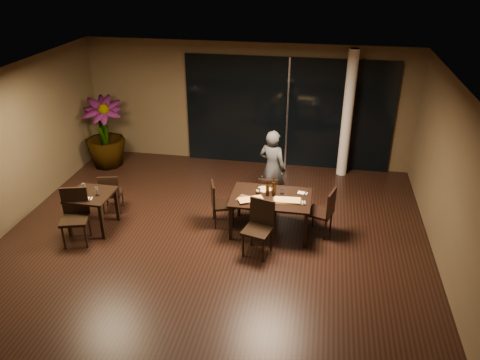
# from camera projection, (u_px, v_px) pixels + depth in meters

# --- Properties ---
(ground) EXTENTS (8.00, 8.00, 0.00)m
(ground) POSITION_uv_depth(u_px,v_px,m) (210.00, 248.00, 8.58)
(ground) COLOR black
(ground) RESTS_ON ground
(wall_back) EXTENTS (8.00, 0.10, 3.00)m
(wall_back) POSITION_uv_depth(u_px,v_px,m) (247.00, 104.00, 11.47)
(wall_back) COLOR #493C27
(wall_back) RESTS_ON ground
(wall_right) EXTENTS (0.10, 8.00, 3.00)m
(wall_right) POSITION_uv_depth(u_px,v_px,m) (461.00, 196.00, 7.26)
(wall_right) COLOR #493C27
(wall_right) RESTS_ON ground
(ceiling) EXTENTS (8.00, 8.00, 0.04)m
(ceiling) POSITION_uv_depth(u_px,v_px,m) (205.00, 87.00, 7.23)
(ceiling) COLOR silver
(ceiling) RESTS_ON wall_back
(window_panel) EXTENTS (5.00, 0.06, 2.70)m
(window_panel) POSITION_uv_depth(u_px,v_px,m) (287.00, 113.00, 11.30)
(window_panel) COLOR black
(window_panel) RESTS_ON ground
(column) EXTENTS (0.24, 0.24, 3.00)m
(column) POSITION_uv_depth(u_px,v_px,m) (347.00, 115.00, 10.73)
(column) COLOR silver
(column) RESTS_ON ground
(main_table) EXTENTS (1.50, 1.00, 0.75)m
(main_table) POSITION_uv_depth(u_px,v_px,m) (271.00, 200.00, 8.82)
(main_table) COLOR black
(main_table) RESTS_ON ground
(side_table) EXTENTS (0.80, 0.80, 0.75)m
(side_table) POSITION_uv_depth(u_px,v_px,m) (91.00, 200.00, 8.95)
(side_table) COLOR black
(side_table) RESTS_ON ground
(chair_main_far) EXTENTS (0.40, 0.40, 0.85)m
(chair_main_far) POSITION_uv_depth(u_px,v_px,m) (268.00, 194.00, 9.47)
(chair_main_far) COLOR black
(chair_main_far) RESTS_ON ground
(chair_main_near) EXTENTS (0.57, 0.57, 1.01)m
(chair_main_near) POSITION_uv_depth(u_px,v_px,m) (259.00, 224.00, 8.27)
(chair_main_near) COLOR black
(chair_main_near) RESTS_ON ground
(chair_main_left) EXTENTS (0.54, 0.54, 0.92)m
(chair_main_left) POSITION_uv_depth(u_px,v_px,m) (219.00, 201.00, 9.11)
(chair_main_left) COLOR black
(chair_main_left) RESTS_ON ground
(chair_main_right) EXTENTS (0.55, 0.55, 0.95)m
(chair_main_right) POSITION_uv_depth(u_px,v_px,m) (325.00, 210.00, 8.78)
(chair_main_right) COLOR black
(chair_main_right) RESTS_ON ground
(chair_side_far) EXTENTS (0.48, 0.48, 0.87)m
(chair_side_far) POSITION_uv_depth(u_px,v_px,m) (111.00, 191.00, 9.54)
(chair_side_far) COLOR black
(chair_side_far) RESTS_ON ground
(chair_side_near) EXTENTS (0.60, 0.60, 1.04)m
(chair_side_near) POSITION_uv_depth(u_px,v_px,m) (75.00, 213.00, 8.59)
(chair_side_near) COLOR black
(chair_side_near) RESTS_ON ground
(diner) EXTENTS (0.66, 0.56, 1.66)m
(diner) POSITION_uv_depth(u_px,v_px,m) (272.00, 168.00, 9.74)
(diner) COLOR #2C2E30
(diner) RESTS_ON ground
(potted_plant) EXTENTS (1.23, 1.23, 1.74)m
(potted_plant) POSITION_uv_depth(u_px,v_px,m) (104.00, 133.00, 11.46)
(potted_plant) COLOR #1B4B19
(potted_plant) RESTS_ON ground
(pizza_board_left) EXTENTS (0.57, 0.41, 0.01)m
(pizza_board_left) POSITION_uv_depth(u_px,v_px,m) (251.00, 200.00, 8.64)
(pizza_board_left) COLOR #452916
(pizza_board_left) RESTS_ON main_table
(pizza_board_right) EXTENTS (0.56, 0.33, 0.01)m
(pizza_board_right) POSITION_uv_depth(u_px,v_px,m) (287.00, 201.00, 8.62)
(pizza_board_right) COLOR #432E15
(pizza_board_right) RESTS_ON main_table
(oblong_pizza_left) EXTENTS (0.49, 0.37, 0.02)m
(oblong_pizza_left) POSITION_uv_depth(u_px,v_px,m) (251.00, 200.00, 8.64)
(oblong_pizza_left) COLOR maroon
(oblong_pizza_left) RESTS_ON pizza_board_left
(oblong_pizza_right) EXTENTS (0.47, 0.24, 0.02)m
(oblong_pizza_right) POSITION_uv_depth(u_px,v_px,m) (287.00, 200.00, 8.62)
(oblong_pizza_right) COLOR maroon
(oblong_pizza_right) RESTS_ON pizza_board_right
(round_pizza) EXTENTS (0.26, 0.26, 0.01)m
(round_pizza) POSITION_uv_depth(u_px,v_px,m) (264.00, 190.00, 9.03)
(round_pizza) COLOR #B32B13
(round_pizza) RESTS_ON main_table
(bottle_a) EXTENTS (0.07, 0.07, 0.31)m
(bottle_a) POSITION_uv_depth(u_px,v_px,m) (268.00, 188.00, 8.76)
(bottle_a) COLOR black
(bottle_a) RESTS_ON main_table
(bottle_b) EXTENTS (0.06, 0.06, 0.27)m
(bottle_b) POSITION_uv_depth(u_px,v_px,m) (274.00, 189.00, 8.76)
(bottle_b) COLOR black
(bottle_b) RESTS_ON main_table
(bottle_c) EXTENTS (0.08, 0.08, 0.34)m
(bottle_c) POSITION_uv_depth(u_px,v_px,m) (274.00, 186.00, 8.82)
(bottle_c) COLOR black
(bottle_c) RESTS_ON main_table
(tumbler_left) EXTENTS (0.08, 0.08, 0.10)m
(tumbler_left) POSITION_uv_depth(u_px,v_px,m) (258.00, 191.00, 8.88)
(tumbler_left) COLOR white
(tumbler_left) RESTS_ON main_table
(tumbler_right) EXTENTS (0.07, 0.07, 0.08)m
(tumbler_right) POSITION_uv_depth(u_px,v_px,m) (282.00, 192.00, 8.88)
(tumbler_right) COLOR white
(tumbler_right) RESTS_ON main_table
(napkin_near) EXTENTS (0.20, 0.13, 0.01)m
(napkin_near) POSITION_uv_depth(u_px,v_px,m) (300.00, 203.00, 8.57)
(napkin_near) COLOR white
(napkin_near) RESTS_ON main_table
(napkin_far) EXTENTS (0.20, 0.13, 0.01)m
(napkin_far) POSITION_uv_depth(u_px,v_px,m) (303.00, 193.00, 8.90)
(napkin_far) COLOR silver
(napkin_far) RESTS_ON main_table
(wine_glass_a) EXTENTS (0.08, 0.08, 0.17)m
(wine_glass_a) POSITION_uv_depth(u_px,v_px,m) (84.00, 187.00, 8.95)
(wine_glass_a) COLOR white
(wine_glass_a) RESTS_ON side_table
(wine_glass_b) EXTENTS (0.08, 0.08, 0.18)m
(wine_glass_b) POSITION_uv_depth(u_px,v_px,m) (97.00, 191.00, 8.80)
(wine_glass_b) COLOR white
(wine_glass_b) RESTS_ON side_table
(side_napkin) EXTENTS (0.19, 0.13, 0.01)m
(side_napkin) POSITION_uv_depth(u_px,v_px,m) (87.00, 199.00, 8.70)
(side_napkin) COLOR white
(side_napkin) RESTS_ON side_table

